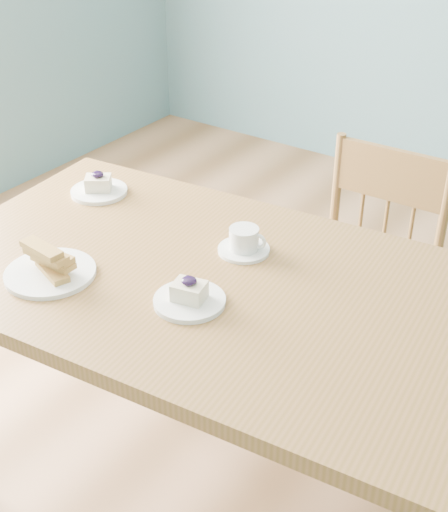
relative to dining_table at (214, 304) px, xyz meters
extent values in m
cube|color=brown|center=(0.00, 0.00, 0.06)|extent=(1.57, 0.99, 0.04)
cylinder|color=brown|center=(-0.72, 0.30, -0.34)|extent=(0.06, 0.06, 0.76)
cube|color=brown|center=(0.13, 0.64, -0.30)|extent=(0.42, 0.40, 0.04)
cylinder|color=brown|center=(-0.05, 0.47, -0.52)|extent=(0.03, 0.03, 0.40)
cylinder|color=brown|center=(0.31, 0.47, -0.52)|extent=(0.03, 0.03, 0.40)
cylinder|color=brown|center=(-0.05, 0.80, -0.52)|extent=(0.03, 0.03, 0.40)
cylinder|color=brown|center=(0.30, 0.81, -0.52)|extent=(0.03, 0.03, 0.40)
cylinder|color=brown|center=(-0.06, 0.81, -0.05)|extent=(0.03, 0.03, 0.46)
cylinder|color=brown|center=(0.31, 0.82, -0.05)|extent=(0.03, 0.03, 0.46)
cube|color=brown|center=(0.12, 0.81, 0.08)|extent=(0.35, 0.03, 0.18)
cylinder|color=brown|center=(0.04, 0.81, -0.14)|extent=(0.01, 0.01, 0.27)
cylinder|color=brown|center=(0.12, 0.81, -0.14)|extent=(0.01, 0.01, 0.27)
cylinder|color=brown|center=(0.21, 0.82, -0.14)|extent=(0.01, 0.01, 0.27)
cylinder|color=silver|center=(0.02, -0.12, 0.09)|extent=(0.17, 0.17, 0.01)
cube|color=beige|center=(0.02, -0.12, 0.11)|extent=(0.09, 0.07, 0.04)
ellipsoid|color=black|center=(0.02, -0.12, 0.14)|extent=(0.04, 0.04, 0.02)
sphere|color=black|center=(0.03, -0.12, 0.14)|extent=(0.02, 0.02, 0.02)
sphere|color=black|center=(0.01, -0.12, 0.14)|extent=(0.02, 0.02, 0.02)
sphere|color=black|center=(0.02, -0.13, 0.14)|extent=(0.02, 0.02, 0.02)
cylinder|color=silver|center=(-0.56, 0.18, 0.09)|extent=(0.17, 0.17, 0.01)
cube|color=beige|center=(-0.56, 0.18, 0.11)|extent=(0.10, 0.09, 0.04)
ellipsoid|color=black|center=(-0.56, 0.18, 0.14)|extent=(0.04, 0.04, 0.02)
sphere|color=black|center=(-0.55, 0.19, 0.14)|extent=(0.02, 0.02, 0.02)
sphere|color=black|center=(-0.57, 0.19, 0.14)|extent=(0.02, 0.02, 0.02)
sphere|color=black|center=(-0.56, 0.17, 0.14)|extent=(0.02, 0.02, 0.02)
cylinder|color=silver|center=(-0.01, 0.15, 0.09)|extent=(0.14, 0.14, 0.01)
cylinder|color=silver|center=(-0.01, 0.15, 0.12)|extent=(0.09, 0.09, 0.06)
cylinder|color=olive|center=(-0.01, 0.15, 0.14)|extent=(0.07, 0.07, 0.00)
torus|color=silver|center=(0.03, 0.16, 0.12)|extent=(0.05, 0.02, 0.05)
cylinder|color=silver|center=(-0.34, -0.22, 0.09)|extent=(0.23, 0.23, 0.01)
camera|label=1|loc=(0.87, -1.21, 1.06)|focal=50.00mm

